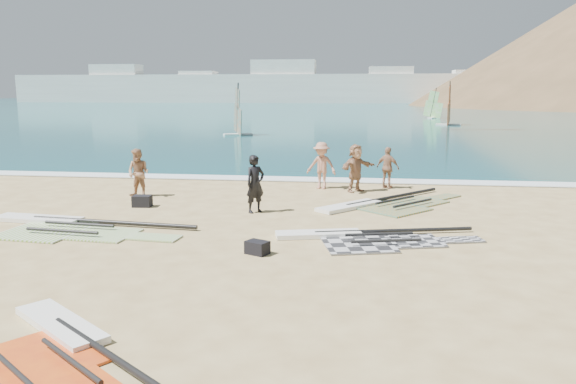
# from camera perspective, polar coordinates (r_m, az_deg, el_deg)

# --- Properties ---
(ground) EXTENTS (300.00, 300.00, 0.00)m
(ground) POSITION_cam_1_polar(r_m,az_deg,el_deg) (12.37, -5.01, -7.83)
(ground) COLOR tan
(ground) RESTS_ON ground
(sea) EXTENTS (300.00, 240.00, 0.06)m
(sea) POSITION_cam_1_polar(r_m,az_deg,el_deg) (143.54, 6.59, 8.79)
(sea) COLOR #0B4153
(sea) RESTS_ON ground
(surf_line) EXTENTS (300.00, 1.20, 0.04)m
(surf_line) POSITION_cam_1_polar(r_m,az_deg,el_deg) (24.21, 1.29, 1.22)
(surf_line) COLOR white
(surf_line) RESTS_ON ground
(far_town) EXTENTS (160.00, 8.00, 12.00)m
(far_town) POSITION_cam_1_polar(r_m,az_deg,el_deg) (162.50, 1.10, 10.62)
(far_town) COLOR white
(far_town) RESTS_ON ground
(rig_grey) EXTENTS (5.48, 2.83, 0.20)m
(rig_grey) POSITION_cam_1_polar(r_m,az_deg,el_deg) (14.77, 7.49, -4.65)
(rig_grey) COLOR #272729
(rig_grey) RESTS_ON ground
(rig_green) EXTENTS (6.40, 2.82, 0.20)m
(rig_green) POSITION_cam_1_polar(r_m,az_deg,el_deg) (17.09, -21.66, -3.24)
(rig_green) COLOR #73AA2A
(rig_green) RESTS_ON ground
(rig_orange) EXTENTS (5.10, 4.85, 0.20)m
(rig_orange) POSITION_cam_1_polar(r_m,az_deg,el_deg) (19.14, 9.76, -1.24)
(rig_orange) COLOR orange
(rig_orange) RESTS_ON ground
(rig_red) EXTENTS (4.47, 4.28, 0.20)m
(rig_red) POSITION_cam_1_polar(r_m,az_deg,el_deg) (9.12, -21.99, -15.12)
(rig_red) COLOR red
(rig_red) RESTS_ON ground
(gear_bag_near) EXTENTS (0.64, 0.49, 0.38)m
(gear_bag_near) POSITION_cam_1_polar(r_m,az_deg,el_deg) (19.32, -14.59, -0.90)
(gear_bag_near) COLOR black
(gear_bag_near) RESTS_ON ground
(gear_bag_far) EXTENTS (0.63, 0.56, 0.31)m
(gear_bag_far) POSITION_cam_1_polar(r_m,az_deg,el_deg) (13.41, -3.14, -5.65)
(gear_bag_far) COLOR black
(gear_bag_far) RESTS_ON ground
(person_wetsuit) EXTENTS (0.78, 0.79, 1.84)m
(person_wetsuit) POSITION_cam_1_polar(r_m,az_deg,el_deg) (17.73, -3.35, 0.82)
(person_wetsuit) COLOR black
(person_wetsuit) RESTS_ON ground
(beachgoer_left) EXTENTS (0.97, 0.83, 1.76)m
(beachgoer_left) POSITION_cam_1_polar(r_m,az_deg,el_deg) (21.01, -14.95, 1.88)
(beachgoer_left) COLOR #A47453
(beachgoer_left) RESTS_ON ground
(beachgoer_mid) EXTENTS (1.33, 0.98, 1.84)m
(beachgoer_mid) POSITION_cam_1_polar(r_m,az_deg,el_deg) (22.01, 3.42, 2.70)
(beachgoer_mid) COLOR #B1765E
(beachgoer_mid) RESTS_ON ground
(beachgoer_back) EXTENTS (1.03, 0.82, 1.64)m
(beachgoer_back) POSITION_cam_1_polar(r_m,az_deg,el_deg) (22.44, 10.11, 2.44)
(beachgoer_back) COLOR #A4765A
(beachgoer_back) RESTS_ON ground
(beachgoer_right) EXTENTS (1.55, 1.62, 1.83)m
(beachgoer_right) POSITION_cam_1_polar(r_m,az_deg,el_deg) (21.50, 6.89, 2.44)
(beachgoer_right) COLOR #A67757
(beachgoer_right) RESTS_ON ground
(windsurfer_left) EXTENTS (2.50, 2.71, 4.44)m
(windsurfer_left) POSITION_cam_1_polar(r_m,az_deg,el_deg) (47.80, -5.13, 7.27)
(windsurfer_left) COLOR white
(windsurfer_left) RESTS_ON ground
(windsurfer_centre) EXTENTS (2.71, 3.13, 4.77)m
(windsurfer_centre) POSITION_cam_1_polar(r_m,az_deg,el_deg) (63.46, 16.03, 7.74)
(windsurfer_centre) COLOR white
(windsurfer_centre) RESTS_ON ground
(windsurfer_right) EXTENTS (2.47, 2.29, 4.10)m
(windsurfer_right) POSITION_cam_1_polar(r_m,az_deg,el_deg) (78.41, 14.52, 8.14)
(windsurfer_right) COLOR white
(windsurfer_right) RESTS_ON ground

